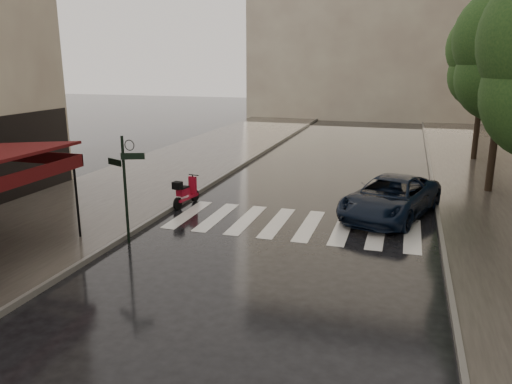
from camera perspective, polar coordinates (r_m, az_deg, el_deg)
The scene contains 12 objects.
ground at distance 12.02m, azimuth -16.75°, elevation -10.93°, with size 120.00×120.00×0.00m, color black.
sidewalk_near at distance 24.05m, azimuth -10.11°, elevation 2.47°, with size 6.00×60.00×0.12m, color #38332D.
sidewalk_far at distance 21.87m, azimuth 26.90°, elevation -0.15°, with size 5.50×60.00×0.12m, color #38332D.
curb_near at distance 22.84m, azimuth -3.26°, elevation 2.07°, with size 0.12×60.00×0.16m, color #595651.
curb_far at distance 21.53m, azimuth 19.58°, elevation 0.44°, with size 0.12×60.00×0.16m, color #595651.
crosswalk at distance 16.09m, azimuth 4.26°, elevation -3.68°, with size 7.85×3.20×0.01m.
signpost at distance 14.42m, azimuth -14.74°, elevation 1.24°, with size 1.17×0.29×3.10m.
backdrop_building at distance 47.28m, azimuth 13.72°, elevation 20.33°, with size 22.00×6.00×20.00m, color gray.
tree_mid at distance 21.17m, azimuth 26.63°, elevation 14.64°, with size 3.80×3.80×8.34m.
tree_far at distance 28.12m, azimuth 24.73°, elevation 14.22°, with size 3.80×3.80×8.16m.
scooter at distance 18.11m, azimuth -8.07°, elevation -0.10°, with size 0.53×1.58×1.04m.
parked_car at distance 17.24m, azimuth 15.11°, elevation -0.59°, with size 2.22×4.82×1.34m, color black.
Camera 1 is at (6.26, -8.91, 5.08)m, focal length 35.00 mm.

